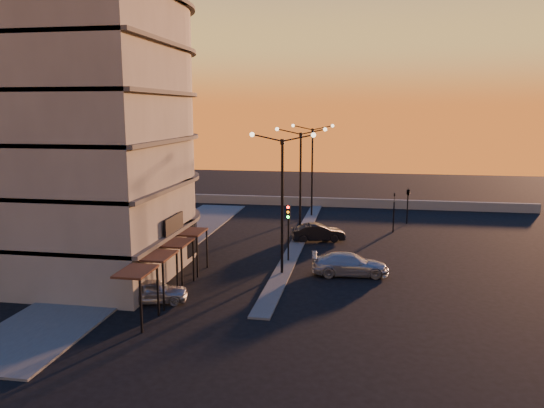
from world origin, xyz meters
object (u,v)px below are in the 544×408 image
Objects in this scene: car_wagon at (350,264)px; streetlamp_mid at (300,174)px; car_sedan at (318,233)px; traffic_light_main at (288,224)px; car_hatchback at (153,291)px.

streetlamp_mid is at bearing 19.66° from car_wagon.
streetlamp_mid is 2.14× the size of car_sedan.
streetlamp_mid is 2.24× the size of traffic_light_main.
car_wagon reaches higher than car_hatchback.
car_sedan is 0.87× the size of car_wagon.
car_hatchback is 0.89× the size of car_sedan.
streetlamp_mid reaches higher than car_wagon.
streetlamp_mid reaches higher than traffic_light_main.
car_wagon is at bearing -64.25° from streetlamp_mid.
streetlamp_mid reaches higher than car_hatchback.
streetlamp_mid is 2.40× the size of car_hatchback.
car_sedan is at bearing 12.14° from car_wagon.
traffic_light_main is at bearing 151.91° from car_sedan.
car_hatchback is (-6.50, -16.50, -4.92)m from streetlamp_mid.
car_wagon is (4.51, -9.35, -4.85)m from streetlamp_mid.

